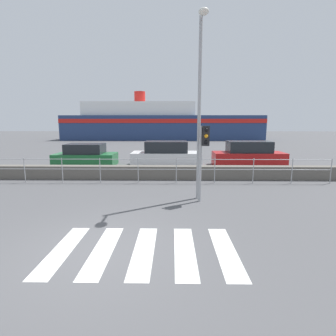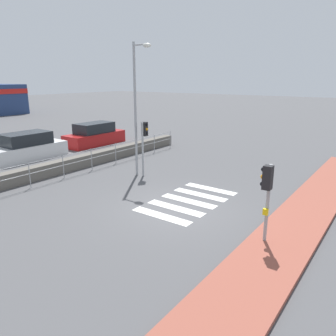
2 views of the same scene
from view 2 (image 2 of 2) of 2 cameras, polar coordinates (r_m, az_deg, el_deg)
ground_plane at (r=12.34m, az=1.16°, el=-7.07°), size 160.00×160.00×0.00m
sidewalk_brick at (r=10.73m, az=19.81°, el=-11.30°), size 24.00×1.80×0.12m
crosswalk at (r=13.08m, az=3.59°, el=-5.73°), size 4.05×2.40×0.01m
seawall at (r=17.35m, az=-19.43°, el=-0.12°), size 19.72×0.55×0.66m
harbor_fence at (r=16.54m, az=-17.82°, el=0.85°), size 17.79×0.04×1.17m
traffic_light_near at (r=9.53m, az=16.86°, el=-3.40°), size 0.34×0.32×2.42m
traffic_light_far at (r=16.00m, az=-4.18°, el=5.47°), size 0.34×0.32×2.67m
streetlamp at (r=15.82m, az=-5.28°, el=12.33°), size 0.32×1.04×6.31m
parked_car_white at (r=21.36m, az=-23.39°, el=3.25°), size 4.49×1.89×1.59m
parked_car_red at (r=24.45m, az=-12.64°, el=5.56°), size 4.53×1.77×1.60m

